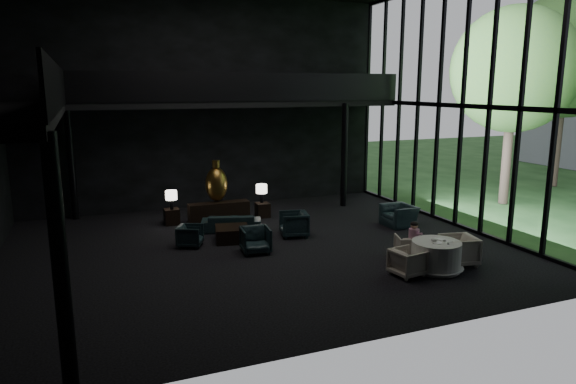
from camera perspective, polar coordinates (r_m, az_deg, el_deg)
name	(u,v)px	position (r m, az deg, el deg)	size (l,w,h in m)	color
floor	(261,249)	(14.99, -3.05, -6.29)	(14.00, 12.00, 0.02)	black
wall_back	(209,103)	(20.05, -8.79, 9.75)	(14.00, 0.04, 8.00)	black
wall_front	(373,123)	(8.81, 9.44, 7.55)	(14.00, 0.04, 8.00)	black
curtain_wall	(463,106)	(17.76, 18.83, 9.05)	(0.20, 12.00, 8.00)	black
mezzanine_left	(14,113)	(13.61, -28.15, 7.72)	(2.00, 12.00, 0.25)	black
mezzanine_back	(242,103)	(19.35, -5.18, 9.77)	(12.00, 2.00, 0.25)	black
railing_left	(59,87)	(13.53, -24.13, 10.61)	(0.06, 12.00, 1.00)	black
railing_back	(250,87)	(18.38, -4.30, 11.56)	(12.00, 0.06, 1.00)	black
column_sw	(60,269)	(8.25, -23.96, -7.79)	(0.24, 0.24, 4.00)	black
column_nw	(71,163)	(19.40, -22.94, 2.98)	(0.24, 0.24, 4.00)	black
column_ne	(344,155)	(20.03, 6.26, 4.07)	(0.24, 0.24, 4.00)	black
tree_near	(514,70)	(21.98, 23.83, 12.29)	(4.80, 4.80, 7.65)	#382D23
tree_far	(566,56)	(27.04, 28.54, 13.17)	(5.60, 5.60, 8.80)	#382D23
console	(219,212)	(18.02, -7.67, -2.20)	(2.11, 0.48, 0.67)	black
bronze_urn	(216,184)	(18.06, -7.95, 0.91)	(0.77, 0.77, 1.44)	#B7823B
side_table_left	(172,216)	(17.93, -12.79, -2.67)	(0.49, 0.49, 0.54)	black
table_lamp_left	(171,196)	(17.67, -12.85, -0.43)	(0.39, 0.39, 0.65)	black
side_table_right	(263,210)	(18.47, -2.84, -2.02)	(0.47, 0.47, 0.51)	black
table_lamp_right	(262,190)	(18.40, -2.96, 0.27)	(0.40, 0.40, 0.67)	black
sofa	(231,221)	(16.76, -6.31, -3.20)	(1.74, 0.51, 0.68)	black
lounge_armchair_west	(190,236)	(15.35, -10.81, -4.81)	(0.62, 0.58, 0.64)	black
lounge_armchair_east	(294,222)	(16.06, 0.66, -3.31)	(0.91, 0.85, 0.94)	black
lounge_armchair_south	(256,238)	(14.52, -3.62, -5.14)	(0.82, 0.77, 0.85)	#1A262C
window_armchair	(399,212)	(17.65, 12.26, -2.20)	(1.08, 0.70, 0.95)	black
coffee_table	(232,234)	(15.73, -6.22, -4.64)	(0.99, 0.99, 0.44)	black
dining_table	(436,257)	(13.73, 16.10, -7.01)	(1.41, 1.41, 0.75)	white
dining_chair_north	(409,247)	(14.52, 13.28, -5.92)	(0.59, 0.56, 0.61)	beige
dining_chair_east	(459,247)	(14.26, 18.45, -5.84)	(0.92, 0.86, 0.95)	beige
dining_chair_west	(408,262)	(13.14, 13.15, -7.53)	(0.70, 0.66, 0.72)	beige
child	(414,233)	(14.26, 13.82, -4.40)	(0.28, 0.28, 0.61)	beige
plate_a	(437,243)	(13.47, 16.20, -5.45)	(0.23, 0.23, 0.01)	white
plate_b	(440,239)	(13.83, 16.53, -5.02)	(0.21, 0.21, 0.01)	white
saucer	(450,241)	(13.69, 17.60, -5.26)	(0.14, 0.14, 0.01)	white
coffee_cup	(444,240)	(13.65, 16.98, -5.13)	(0.07, 0.07, 0.06)	white
cereal_bowl	(434,240)	(13.60, 15.91, -5.13)	(0.16, 0.16, 0.08)	white
cream_pot	(448,243)	(13.43, 17.38, -5.47)	(0.05, 0.05, 0.06)	#99999E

